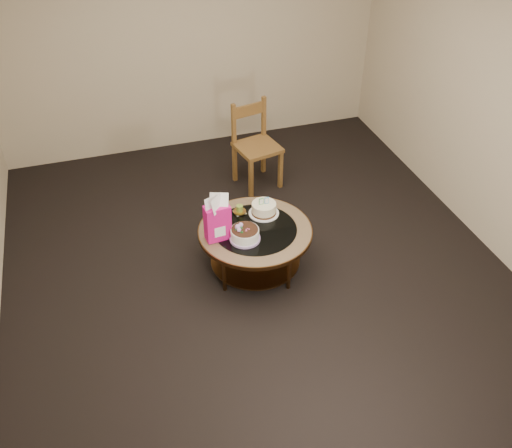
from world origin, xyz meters
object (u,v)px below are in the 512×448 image
object	(u,v)px
gift_bag	(217,218)
dining_chair	(256,145)
decorated_cake	(245,235)
cream_cake	(264,209)
coffee_table	(255,236)

from	to	relation	value
gift_bag	dining_chair	bearing A→B (deg)	55.46
decorated_cake	cream_cake	size ratio (longest dim) A/B	0.96
decorated_cake	gift_bag	world-z (taller)	gift_bag
decorated_cake	dining_chair	world-z (taller)	dining_chair
cream_cake	coffee_table	bearing A→B (deg)	-126.02
coffee_table	gift_bag	distance (m)	0.45
decorated_cake	gift_bag	distance (m)	0.28
coffee_table	decorated_cake	world-z (taller)	decorated_cake
cream_cake	dining_chair	world-z (taller)	dining_chair
coffee_table	gift_bag	size ratio (longest dim) A/B	2.37
dining_chair	coffee_table	bearing A→B (deg)	-119.78
cream_cake	gift_bag	distance (m)	0.55
decorated_cake	dining_chair	distance (m)	1.61
gift_bag	dining_chair	world-z (taller)	dining_chair
coffee_table	cream_cake	world-z (taller)	cream_cake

